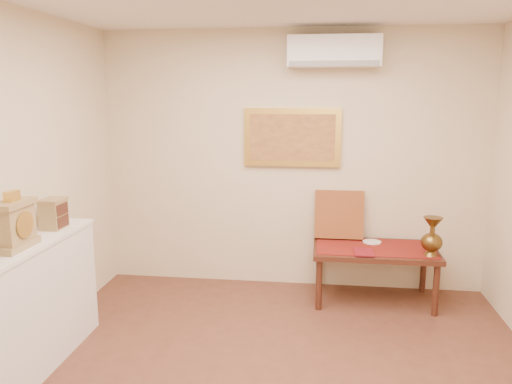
% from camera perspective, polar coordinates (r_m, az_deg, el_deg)
% --- Properties ---
extents(wall_back, '(4.00, 0.02, 2.70)m').
position_cam_1_polar(wall_back, '(5.26, 4.14, 3.55)').
color(wall_back, beige).
rests_on(wall_back, ground).
extents(table_cloth, '(1.14, 0.59, 0.01)m').
position_cam_1_polar(table_cloth, '(5.09, 13.42, -6.17)').
color(table_cloth, maroon).
rests_on(table_cloth, low_table).
extents(brass_urn_tall, '(0.20, 0.20, 0.45)m').
position_cam_1_polar(brass_urn_tall, '(4.92, 19.50, -4.36)').
color(brass_urn_tall, brown).
rests_on(brass_urn_tall, table_cloth).
extents(plate, '(0.19, 0.19, 0.01)m').
position_cam_1_polar(plate, '(5.23, 13.12, -5.57)').
color(plate, silver).
rests_on(plate, table_cloth).
extents(menu, '(0.19, 0.25, 0.01)m').
position_cam_1_polar(menu, '(4.88, 12.19, -6.74)').
color(menu, maroon).
rests_on(menu, table_cloth).
extents(cushion, '(0.50, 0.20, 0.51)m').
position_cam_1_polar(cushion, '(5.27, 9.46, -2.54)').
color(cushion, maroon).
rests_on(cushion, table_cloth).
extents(display_ledge, '(0.37, 2.02, 0.98)m').
position_cam_1_polar(display_ledge, '(3.95, -26.54, -13.19)').
color(display_ledge, silver).
rests_on(display_ledge, floor).
extents(mantel_clock, '(0.17, 0.36, 0.41)m').
position_cam_1_polar(mantel_clock, '(3.84, -25.85, -3.35)').
color(mantel_clock, '#9E8351').
rests_on(mantel_clock, display_ledge).
extents(wooden_chest, '(0.16, 0.21, 0.24)m').
position_cam_1_polar(wooden_chest, '(4.30, -22.11, -2.28)').
color(wooden_chest, '#9E8351').
rests_on(wooden_chest, display_ledge).
extents(low_table, '(1.20, 0.70, 0.55)m').
position_cam_1_polar(low_table, '(5.11, 13.38, -6.91)').
color(low_table, '#441F14').
rests_on(low_table, floor).
extents(painting, '(1.00, 0.06, 0.60)m').
position_cam_1_polar(painting, '(5.21, 4.16, 6.24)').
color(painting, gold).
rests_on(painting, wall_back).
extents(ac_unit, '(0.90, 0.25, 0.30)m').
position_cam_1_polar(ac_unit, '(5.09, 8.90, 15.58)').
color(ac_unit, white).
rests_on(ac_unit, wall_back).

